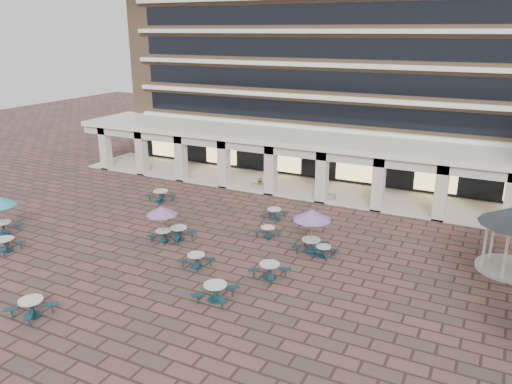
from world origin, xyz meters
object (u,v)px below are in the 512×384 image
picnic_table_2 (215,291)px  planter_right (325,194)px  picnic_table_0 (5,243)px  planter_left (260,185)px  picnic_table_1 (32,306)px

picnic_table_2 → planter_right: (-0.14, 16.51, -0.07)m
picnic_table_0 → planter_right: (13.81, 17.18, -0.02)m
planter_left → picnic_table_0: bearing=-115.7°
picnic_table_0 → picnic_table_1: bearing=-30.1°
planter_left → picnic_table_1: bearing=-92.8°
picnic_table_2 → picnic_table_1: bearing=-149.2°
picnic_table_1 → planter_right: 22.42m
planter_left → planter_right: size_ratio=1.00×
picnic_table_2 → planter_left: size_ratio=1.36×
picnic_table_1 → picnic_table_2: 8.34m
picnic_table_0 → picnic_table_1: 8.38m
planter_left → planter_right: bearing=0.0°
picnic_table_2 → planter_right: bearing=85.1°
picnic_table_1 → planter_left: (1.06, 21.43, -0.07)m
picnic_table_0 → planter_right: size_ratio=1.17×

